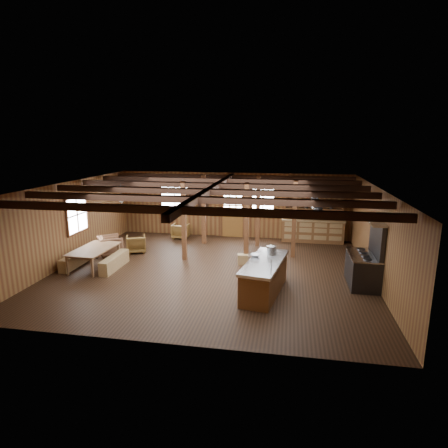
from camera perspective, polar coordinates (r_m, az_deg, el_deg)
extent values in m
cube|color=black|center=(12.31, -1.85, -7.22)|extent=(10.00, 9.00, 0.02)
cube|color=black|center=(11.64, -1.95, 5.93)|extent=(10.00, 9.00, 0.02)
cube|color=brown|center=(13.81, -22.70, 0.09)|extent=(0.02, 9.00, 2.80)
cube|color=brown|center=(11.94, 22.36, -1.76)|extent=(0.02, 9.00, 2.80)
cube|color=brown|center=(16.24, 1.38, 2.91)|extent=(10.00, 0.02, 2.80)
cube|color=brown|center=(7.74, -8.85, -8.69)|extent=(10.00, 0.02, 2.80)
cube|color=black|center=(8.31, -6.93, 2.08)|extent=(9.80, 0.12, 0.18)
cube|color=black|center=(9.73, -4.38, 3.73)|extent=(9.80, 0.12, 0.18)
cube|color=black|center=(11.17, -2.47, 4.95)|extent=(9.80, 0.12, 0.18)
cube|color=black|center=(12.63, -1.00, 5.89)|extent=(9.80, 0.12, 0.18)
cube|color=black|center=(14.09, 0.17, 6.63)|extent=(9.80, 0.12, 0.18)
cube|color=black|center=(15.37, 1.00, 7.16)|extent=(9.80, 0.12, 0.18)
cube|color=black|center=(11.66, -1.94, 5.29)|extent=(0.18, 8.82, 0.18)
cube|color=#452713|center=(13.13, -6.13, 0.42)|extent=(0.15, 0.15, 2.80)
cube|color=#452713|center=(15.16, -3.11, 2.17)|extent=(0.15, 0.15, 2.80)
cube|color=#452713|center=(12.70, 3.45, 0.04)|extent=(0.15, 0.15, 2.80)
cube|color=#452713|center=(14.83, 5.20, 1.89)|extent=(0.15, 0.15, 2.80)
cube|color=#452713|center=(13.60, 10.65, 0.71)|extent=(0.15, 0.15, 2.80)
cube|color=brown|center=(16.35, 1.33, -0.06)|extent=(0.90, 0.06, 1.10)
cube|color=#452713|center=(16.33, -0.33, 1.72)|extent=(0.06, 0.08, 2.10)
cube|color=#452713|center=(16.18, 3.02, 1.60)|extent=(0.06, 0.08, 2.10)
cube|color=#452713|center=(16.07, 1.36, 5.40)|extent=(1.02, 0.08, 0.06)
cube|color=white|center=(16.16, 1.35, 3.40)|extent=(0.84, 0.02, 0.90)
cube|color=white|center=(16.74, -7.50, 3.80)|extent=(1.20, 0.02, 1.20)
cube|color=#452713|center=(16.74, -7.50, 3.80)|extent=(1.32, 0.06, 1.32)
cube|color=white|center=(16.02, 5.96, 3.43)|extent=(0.90, 0.02, 1.20)
cube|color=#452713|center=(16.02, 5.96, 3.43)|extent=(1.02, 0.06, 1.32)
cube|color=white|center=(14.15, -21.52, 1.32)|extent=(0.02, 1.20, 1.20)
cube|color=#452713|center=(14.15, -21.52, 1.32)|extent=(0.14, 1.24, 1.32)
cube|color=beige|center=(16.37, -3.16, 4.39)|extent=(0.50, 0.03, 0.40)
cube|color=black|center=(16.36, -3.17, 4.39)|extent=(0.55, 0.02, 0.45)
cube|color=beige|center=(16.53, -5.19, 4.09)|extent=(0.35, 0.03, 0.45)
cube|color=black|center=(16.52, -5.19, 4.09)|extent=(0.40, 0.02, 0.50)
cube|color=beige|center=(16.45, -3.14, 2.67)|extent=(0.40, 0.03, 0.30)
cube|color=black|center=(16.44, -3.14, 2.66)|extent=(0.45, 0.02, 0.35)
cube|color=brown|center=(15.99, 13.32, -1.08)|extent=(2.50, 0.55, 0.90)
cube|color=olive|center=(15.86, 13.42, 0.58)|extent=(2.55, 0.60, 0.06)
cube|color=brown|center=(15.84, 13.49, 2.30)|extent=(2.30, 0.35, 0.04)
cube|color=brown|center=(15.78, 13.56, 3.54)|extent=(2.30, 0.35, 0.04)
cube|color=brown|center=(15.73, 13.63, 4.80)|extent=(2.30, 0.35, 0.04)
cube|color=brown|center=(15.75, 9.37, 3.71)|extent=(0.04, 0.35, 1.40)
cube|color=brown|center=(15.90, 17.70, 3.36)|extent=(0.04, 0.35, 1.40)
cylinder|color=#2A2A2C|center=(12.63, -15.43, 4.95)|extent=(0.02, 0.02, 0.45)
cone|color=white|center=(12.68, -15.34, 3.49)|extent=(0.36, 0.36, 0.22)
cylinder|color=#2A2A2C|center=(13.96, -6.30, 6.06)|extent=(0.02, 0.02, 0.45)
cone|color=white|center=(14.00, -6.27, 4.74)|extent=(0.36, 0.36, 0.22)
cylinder|color=#2A2A2C|center=(11.75, 13.86, 4.34)|extent=(0.04, 3.00, 0.04)
cylinder|color=#2A2A2C|center=(10.44, 14.05, 2.66)|extent=(0.01, 0.01, 0.22)
cylinder|color=#ADB0B4|center=(10.47, 14.00, 1.69)|extent=(0.22, 0.22, 0.14)
cylinder|color=#2A2A2C|center=(10.89, 14.25, 3.02)|extent=(0.01, 0.01, 0.24)
cylinder|color=#2A2A2C|center=(10.92, 14.19, 2.04)|extent=(0.24, 0.24, 0.14)
cylinder|color=#2A2A2C|center=(11.32, 13.83, 3.52)|extent=(0.01, 0.01, 0.20)
cylinder|color=#ADB0B4|center=(11.35, 13.78, 2.68)|extent=(0.19, 0.19, 0.14)
cylinder|color=#2A2A2C|center=(11.77, 13.87, 3.66)|extent=(0.01, 0.01, 0.28)
cylinder|color=#2A2A2C|center=(11.81, 13.82, 2.65)|extent=(0.25, 0.25, 0.14)
cylinder|color=#2A2A2C|center=(12.22, 13.76, 4.01)|extent=(0.01, 0.01, 0.28)
cylinder|color=#ADB0B4|center=(12.25, 13.71, 3.04)|extent=(0.26, 0.26, 0.14)
cylinder|color=#2A2A2C|center=(12.65, 13.70, 4.56)|extent=(0.01, 0.01, 0.17)
cylinder|color=#2A2A2C|center=(12.68, 13.66, 3.86)|extent=(0.23, 0.23, 0.14)
cylinder|color=#2A2A2C|center=(13.11, 13.82, 4.72)|extent=(0.01, 0.01, 0.22)
cylinder|color=#ADB0B4|center=(13.13, 13.78, 3.95)|extent=(0.18, 0.18, 0.14)
cube|color=brown|center=(10.55, 6.17, -8.25)|extent=(1.19, 2.50, 0.86)
cube|color=#ADB0B4|center=(10.39, 6.23, -5.83)|extent=(1.28, 2.61, 0.08)
cylinder|color=#2A2A2C|center=(9.83, 5.99, -6.95)|extent=(0.44, 0.44, 0.06)
cylinder|color=#ADB0B4|center=(9.77, 7.19, -6.18)|extent=(0.03, 0.03, 0.30)
cube|color=olive|center=(12.90, 2.89, -5.39)|extent=(0.44, 0.35, 0.35)
cube|color=#2A2A2C|center=(11.77, 20.37, -6.63)|extent=(0.80, 1.50, 0.90)
cube|color=#ADB0B4|center=(11.63, 20.56, -4.44)|extent=(0.82, 1.52, 0.04)
cube|color=#2A2A2C|center=(11.56, 22.32, -1.96)|extent=(0.12, 1.50, 1.00)
cube|color=#ADB0B4|center=(11.42, 21.95, 0.48)|extent=(0.40, 1.60, 0.05)
imported|color=brown|center=(13.24, -18.99, -4.91)|extent=(1.13, 1.93, 0.67)
cube|color=olive|center=(13.64, -21.73, -5.14)|extent=(0.29, 1.55, 0.43)
cube|color=olive|center=(12.96, -16.33, -5.60)|extent=(0.31, 1.63, 0.45)
imported|color=brown|center=(14.56, -13.24, -2.97)|extent=(0.92, 0.93, 0.65)
imported|color=brown|center=(16.26, -6.62, -1.07)|extent=(0.68, 0.70, 0.63)
imported|color=brown|center=(14.40, -16.91, -3.18)|extent=(1.13, 1.12, 0.74)
cylinder|color=#ADB0B4|center=(11.21, 7.26, -3.78)|extent=(0.28, 0.28, 0.17)
imported|color=silver|center=(10.73, 4.77, -4.77)|extent=(0.30, 0.30, 0.07)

